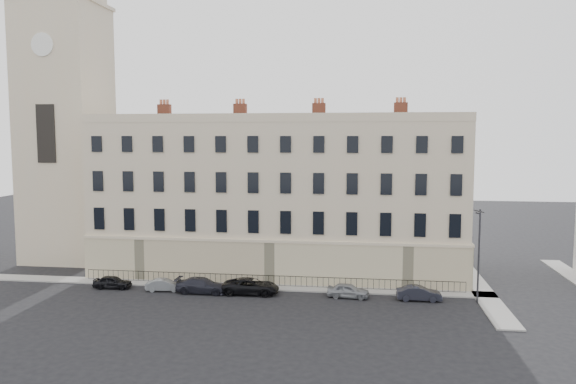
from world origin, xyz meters
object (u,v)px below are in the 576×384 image
car_a (113,282)px  car_b (164,285)px  car_f (419,293)px  car_c (202,285)px  streetlamp (479,252)px  car_d (251,286)px  car_e (348,291)px

car_a → car_b: size_ratio=1.05×
car_f → car_a: bearing=88.4°
car_c → streetlamp: streetlamp is taller
car_d → car_a: bearing=88.4°
car_b → car_e: (16.28, 0.09, 0.07)m
car_d → car_e: bearing=-91.4°
car_e → car_a: bearing=95.1°
car_e → streetlamp: bearing=-85.6°
car_e → streetlamp: streetlamp is taller
car_b → car_d: bearing=-97.3°
car_a → car_c: size_ratio=0.74×
streetlamp → car_d: bearing=161.0°
car_b → streetlamp: size_ratio=0.42×
car_a → car_e: size_ratio=0.95×
car_a → car_f: bearing=-92.6°
car_a → car_c: bearing=-94.7°
car_b → streetlamp: streetlamp is taller
car_d → car_e: (8.46, -0.01, -0.07)m
car_d → car_e: car_d is taller
car_d → car_e: 8.46m
car_b → car_d: car_d is taller
car_b → car_f: size_ratio=0.88×
car_d → car_f: (14.36, -0.05, -0.07)m
car_c → streetlamp: 23.64m
car_a → car_c: car_c is taller
car_f → car_c: bearing=89.4°
car_c → car_d: size_ratio=0.94×
car_a → car_e: bearing=-92.5°
car_d → streetlamp: size_ratio=0.63×
car_a → car_b: bearing=-94.2°
car_c → car_e: car_c is taller
car_a → streetlamp: streetlamp is taller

